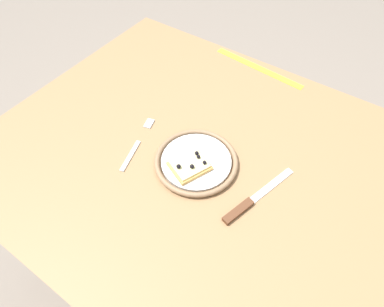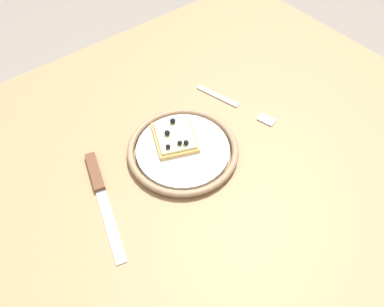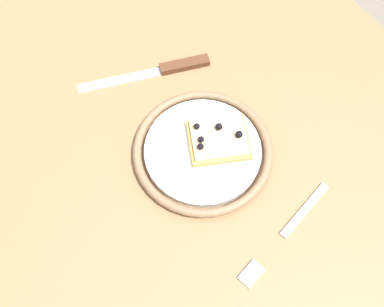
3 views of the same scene
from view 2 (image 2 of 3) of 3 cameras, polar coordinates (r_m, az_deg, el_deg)
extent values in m
plane|color=gray|center=(1.37, 0.73, -19.39)|extent=(6.00, 6.00, 0.00)
cube|color=#936D47|center=(0.74, 1.28, -1.77)|extent=(1.15, 0.95, 0.04)
cylinder|color=#4C4742|center=(1.46, 6.59, 10.38)|extent=(0.05, 0.05, 0.68)
cylinder|color=white|center=(0.73, -1.44, 0.49)|extent=(0.19, 0.19, 0.01)
torus|color=#8C6B4C|center=(0.73, -1.44, 0.67)|extent=(0.22, 0.22, 0.01)
cube|color=tan|center=(0.74, -2.69, 2.52)|extent=(0.11, 0.12, 0.01)
cube|color=beige|center=(0.73, -2.72, 2.92)|extent=(0.10, 0.11, 0.01)
sphere|color=black|center=(0.71, -0.93, 1.73)|extent=(0.01, 0.01, 0.01)
sphere|color=black|center=(0.75, -2.75, 5.31)|extent=(0.01, 0.01, 0.01)
sphere|color=black|center=(0.70, -3.79, 1.09)|extent=(0.01, 0.01, 0.01)
sphere|color=black|center=(0.73, -3.92, 3.26)|extent=(0.01, 0.01, 0.01)
sphere|color=black|center=(0.71, -1.94, 1.68)|extent=(0.01, 0.01, 0.01)
cube|color=silver|center=(0.66, -12.68, -10.91)|extent=(0.06, 0.15, 0.00)
cube|color=#59331E|center=(0.73, -15.01, -2.79)|extent=(0.04, 0.09, 0.01)
cube|color=beige|center=(0.85, 4.05, 8.97)|extent=(0.04, 0.11, 0.00)
cube|color=beige|center=(0.81, 11.63, 5.19)|extent=(0.03, 0.04, 0.00)
camera|label=1|loc=(0.81, -60.63, 43.91)|focal=30.23mm
camera|label=3|loc=(0.54, 41.69, 43.24)|focal=36.87mm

